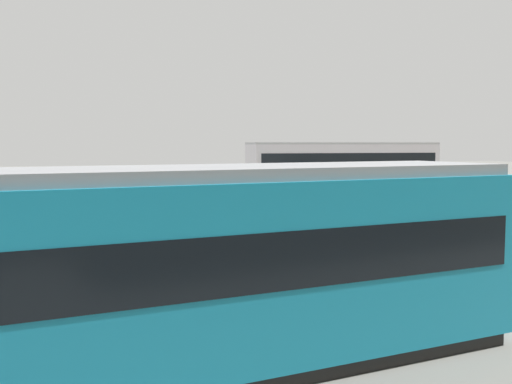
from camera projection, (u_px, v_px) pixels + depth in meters
ground_plane at (292, 221)px, 28.91m from camera, size 160.00×160.00×0.00m
double_decker_bus at (342, 178)px, 31.38m from camera, size 10.62×3.27×3.85m
tram_yellow at (97, 276)px, 8.93m from camera, size 14.99×4.31×3.41m
pedestrian_near_railing at (270, 213)px, 24.10m from camera, size 0.45×0.45×1.64m
pedestrian_crossing at (392, 217)px, 22.08m from camera, size 0.45×0.45×1.81m
pedestrian_railing at (345, 221)px, 23.20m from camera, size 7.37×0.07×1.08m
info_sign at (268, 199)px, 22.63m from camera, size 1.16×0.32×2.35m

